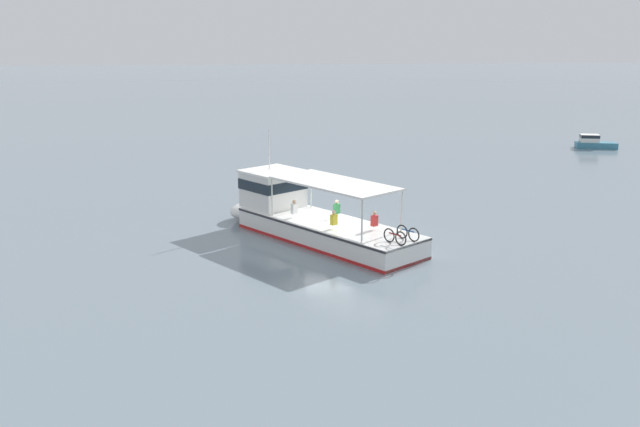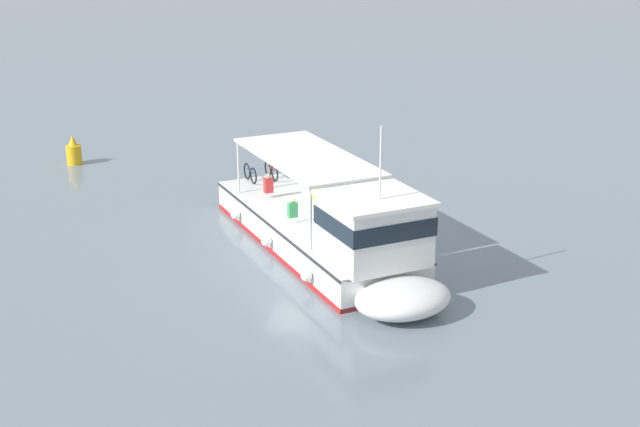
# 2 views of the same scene
# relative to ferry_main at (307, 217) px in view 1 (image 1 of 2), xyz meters

# --- Properties ---
(ground_plane) EXTENTS (400.00, 400.00, 0.00)m
(ground_plane) POSITION_rel_ferry_main_xyz_m (0.60, 1.09, -1.02)
(ground_plane) COLOR slate
(ferry_main) EXTENTS (12.05, 10.06, 5.32)m
(ferry_main) POSITION_rel_ferry_main_xyz_m (0.00, 0.00, 0.00)
(ferry_main) COLOR white
(ferry_main) RESTS_ON ground
(motorboat_far_left) EXTENTS (2.14, 3.81, 1.26)m
(motorboat_far_left) POSITION_rel_ferry_main_xyz_m (-26.00, 28.67, -0.47)
(motorboat_far_left) COLOR teal
(motorboat_far_left) RESTS_ON ground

